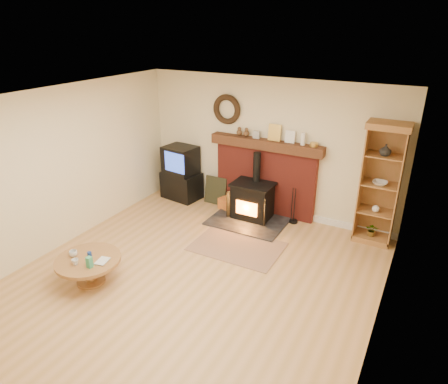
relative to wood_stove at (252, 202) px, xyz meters
The scene contains 11 objects.
ground 2.30m from the wood_stove, 87.94° to the right, with size 5.50×5.50×0.00m, color #B2844A.
room_shell 2.57m from the wood_stove, 88.32° to the right, with size 5.02×5.52×2.61m.
chimney_breast 0.61m from the wood_stove, 78.18° to the left, with size 2.20×0.22×1.78m.
wood_stove is the anchor object (origin of this frame).
area_rug 1.14m from the wood_stove, 77.73° to the right, with size 1.47×1.01×0.01m, color brown.
tv_unit 1.75m from the wood_stove, behind, with size 0.84×0.63×1.13m.
curio_cabinet 2.29m from the wood_stove, ahead, with size 0.66×0.48×2.07m.
firelog_box 0.64m from the wood_stove, 167.53° to the left, with size 0.37×0.23×0.23m, color gold.
leaning_painting 0.99m from the wood_stove, 163.71° to the left, with size 0.48×0.03×0.58m, color black.
fire_tools 0.83m from the wood_stove, 16.69° to the left, with size 0.16×0.16×0.70m.
coffee_table 3.19m from the wood_stove, 112.08° to the right, with size 0.92×0.92×0.55m.
Camera 1 is at (2.73, -4.00, 3.51)m, focal length 32.00 mm.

